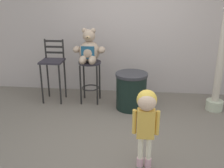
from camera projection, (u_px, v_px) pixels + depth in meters
name	position (u px, v px, depth m)	size (l,w,h in m)	color
ground_plane	(122.00, 137.00, 3.86)	(24.00, 24.00, 0.00)	#645B51
bar_stool_with_teddy	(90.00, 73.00, 4.93)	(0.41, 0.41, 0.80)	#29252D
teddy_bear	(89.00, 50.00, 4.75)	(0.59, 0.53, 0.61)	gray
child_walking	(146.00, 113.00, 3.00)	(0.31, 0.25, 0.99)	#D19DA9
trash_bin	(131.00, 91.00, 4.72)	(0.57, 0.57, 0.67)	black
lamppost	(223.00, 42.00, 4.35)	(0.29, 0.29, 3.06)	#A9AE94
bar_chair_empty	(53.00, 65.00, 4.96)	(0.41, 0.41, 1.17)	#29252D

